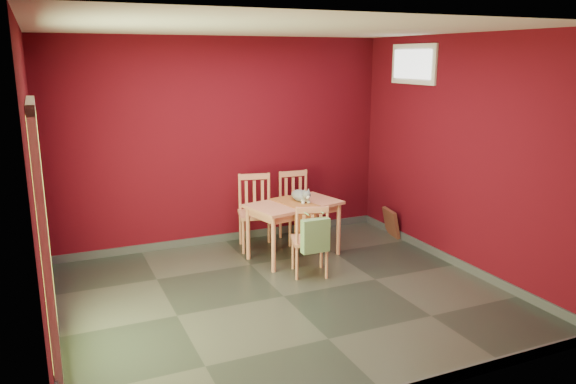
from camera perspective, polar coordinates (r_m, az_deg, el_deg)
name	(u,v)px	position (r m, az deg, el deg)	size (l,w,h in m)	color
ground	(284,296)	(5.97, -0.45, -10.54)	(4.50, 4.50, 0.00)	#2D342D
room_shell	(284,292)	(5.95, -0.45, -10.10)	(4.50, 4.50, 4.50)	#4F0812
doorway	(42,230)	(4.79, -23.72, -3.55)	(0.06, 1.01, 2.13)	#B7D838
window	(413,64)	(7.44, 12.60, 12.57)	(0.05, 0.90, 0.50)	white
outlet_plate	(330,207)	(8.22, 4.27, -1.55)	(0.08, 0.01, 0.12)	silver
dining_table	(294,210)	(6.90, 0.61, -1.80)	(1.23, 0.88, 0.70)	tan
table_runner	(298,209)	(6.79, 0.99, -1.73)	(0.45, 0.72, 0.33)	#A95B2B
chair_far_left	(256,211)	(7.31, -3.28, -1.93)	(0.54, 0.54, 0.96)	tan
chair_far_right	(297,206)	(7.59, 0.91, -1.40)	(0.46, 0.46, 0.94)	tan
chair_near	(310,239)	(6.38, 2.27, -4.79)	(0.49, 0.49, 0.85)	tan
tote_bag	(315,235)	(6.15, 2.80, -4.43)	(0.32, 0.19, 0.44)	#6E9660
cat	(301,193)	(6.93, 1.28, -0.15)	(0.21, 0.40, 0.20)	slate
picture_frame	(391,223)	(7.96, 10.43, -3.07)	(0.19, 0.39, 0.38)	brown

